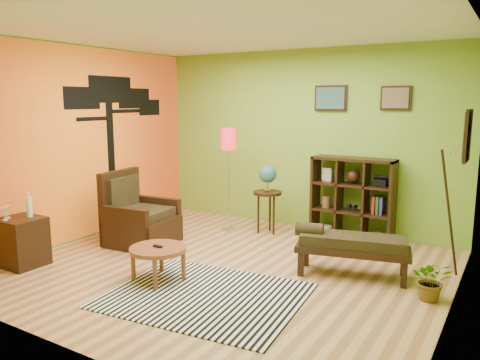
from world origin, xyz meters
The scene contains 11 objects.
ground centered at (0.00, 0.00, 0.00)m, with size 5.00×5.00×0.00m, color tan.
room_shell centered at (-0.09, 0.01, 1.80)m, with size 5.04×4.54×2.82m.
zebra_rug centered at (0.27, -0.81, 0.01)m, with size 1.98×1.59×0.01m, color white.
coffee_table centered at (-0.44, -0.72, 0.34)m, with size 0.64×0.64×0.41m.
armchair centered at (-1.62, 0.22, 0.31)m, with size 0.93×0.93×1.03m.
side_cabinet centered at (-2.20, -1.22, 0.31)m, with size 0.51×0.46×0.92m.
floor_lamp centered at (-0.87, 1.43, 1.30)m, with size 0.24×0.24×1.60m.
globe_table centered at (-0.29, 1.63, 0.80)m, with size 0.43×0.43×1.06m.
cube_shelf centered at (0.91, 2.03, 0.60)m, with size 1.20×0.35×1.20m.
bench centered at (1.36, 0.54, 0.38)m, with size 1.35×0.74×0.60m.
potted_plant centered at (2.30, 0.31, 0.17)m, with size 0.39×0.43×0.34m, color #26661E.
Camera 1 is at (2.97, -4.56, 2.02)m, focal length 35.00 mm.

